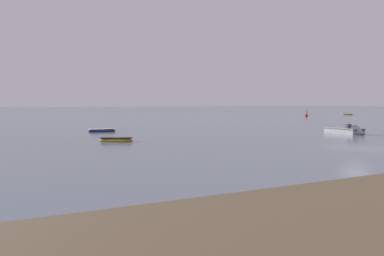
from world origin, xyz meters
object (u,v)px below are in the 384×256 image
Objects in this scene: motorboat_moored_1 at (349,132)px; rowboat_moored_3 at (116,140)px; rowboat_moored_4 at (347,115)px; channel_buoy at (306,115)px; rowboat_moored_1 at (102,131)px.

rowboat_moored_3 is at bearing -95.82° from motorboat_moored_1.
motorboat_moored_1 is 1.72× the size of rowboat_moored_4.
channel_buoy is (42.15, 51.41, 0.18)m from motorboat_moored_1.
motorboat_moored_1 is (30.37, -4.65, 0.13)m from rowboat_moored_3.
rowboat_moored_3 is (-2.22, -14.50, -0.01)m from rowboat_moored_1.
channel_buoy is (72.52, 46.76, 0.30)m from rowboat_moored_3.
motorboat_moored_1 reaches higher than rowboat_moored_3.
rowboat_moored_4 is at bearing 26.06° from rowboat_moored_1.
motorboat_moored_1 reaches higher than rowboat_moored_1.
rowboat_moored_4 is 25.08m from channel_buoy.
rowboat_moored_1 is 1.74× the size of channel_buoy.
rowboat_moored_4 is at bearing 133.56° from motorboat_moored_1.
rowboat_moored_1 is 77.35m from channel_buoy.
rowboat_moored_1 is 1.12× the size of rowboat_moored_4.
rowboat_moored_1 reaches higher than rowboat_moored_4.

